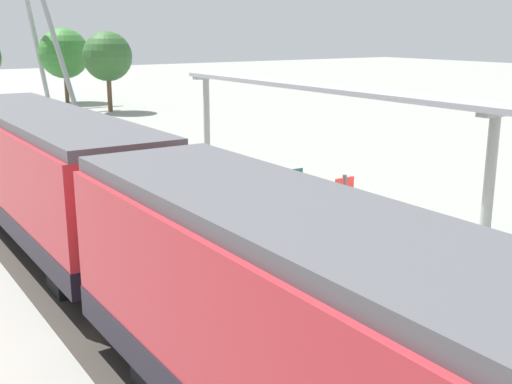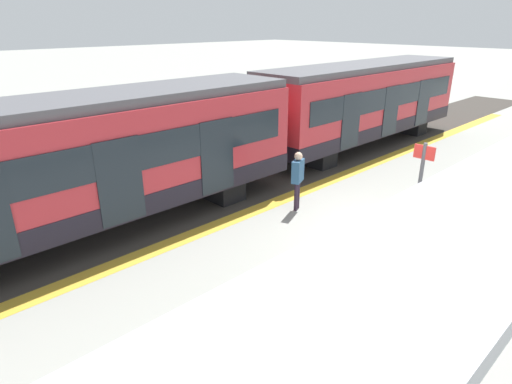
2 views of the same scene
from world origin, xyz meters
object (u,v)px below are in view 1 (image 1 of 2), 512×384
at_px(canopy_pillar_third, 207,117).
at_px(passenger_waiting_near_edge, 295,264).
at_px(platform_info_sign, 344,210).
at_px(canopy_pillar_second, 489,181).
at_px(train_near_carriage, 360,372).
at_px(train_far_carriage, 49,175).
at_px(bench_near_end, 287,183).

distance_m(canopy_pillar_third, passenger_waiting_near_edge, 16.24).
height_order(canopy_pillar_third, platform_info_sign, canopy_pillar_third).
relative_size(platform_info_sign, passenger_waiting_near_edge, 1.28).
xyz_separation_m(canopy_pillar_second, canopy_pillar_third, (0.00, 14.53, 0.00)).
height_order(train_near_carriage, passenger_waiting_near_edge, train_near_carriage).
xyz_separation_m(canopy_pillar_second, passenger_waiting_near_edge, (-6.43, -0.36, -0.75)).
distance_m(train_far_carriage, canopy_pillar_second, 11.42).
bearing_deg(canopy_pillar_second, bench_near_end, 97.34).
relative_size(train_far_carriage, bench_near_end, 7.51).
height_order(train_near_carriage, canopy_pillar_second, canopy_pillar_second).
bearing_deg(platform_info_sign, canopy_pillar_second, -20.33).
xyz_separation_m(train_near_carriage, bench_near_end, (8.13, 12.35, -1.38)).
relative_size(canopy_pillar_second, bench_near_end, 2.38).
distance_m(train_far_carriage, bench_near_end, 8.25).
relative_size(train_near_carriage, platform_info_sign, 5.17).
xyz_separation_m(canopy_pillar_second, bench_near_end, (-0.94, 7.34, -1.38)).
bearing_deg(train_near_carriage, passenger_waiting_near_edge, 60.45).
distance_m(train_near_carriage, train_far_carriage, 11.95).
bearing_deg(train_near_carriage, train_far_carriage, 90.00).
height_order(bench_near_end, platform_info_sign, platform_info_sign).
distance_m(train_near_carriage, passenger_waiting_near_edge, 5.40).
distance_m(train_far_carriage, canopy_pillar_third, 11.83).
bearing_deg(train_far_carriage, passenger_waiting_near_edge, -70.13).
height_order(canopy_pillar_second, platform_info_sign, canopy_pillar_second).
relative_size(canopy_pillar_second, platform_info_sign, 1.64).
height_order(train_far_carriage, canopy_pillar_second, canopy_pillar_second).
relative_size(train_near_carriage, canopy_pillar_second, 3.16).
xyz_separation_m(train_far_carriage, bench_near_end, (8.13, 0.40, -1.38)).
xyz_separation_m(train_near_carriage, platform_info_sign, (5.40, 6.37, -0.50)).
relative_size(canopy_pillar_third, bench_near_end, 2.38).
xyz_separation_m(bench_near_end, passenger_waiting_near_edge, (-5.49, -7.70, 0.63)).
bearing_deg(train_far_carriage, canopy_pillar_second, -37.40).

